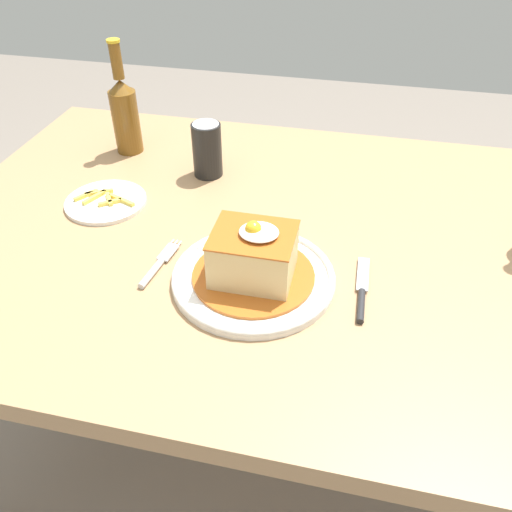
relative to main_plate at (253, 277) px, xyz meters
The scene contains 9 objects.
ground_plane 0.80m from the main_plate, 83.36° to the left, with size 6.00×6.00×0.00m, color slate.
dining_table 0.19m from the main_plate, 83.36° to the left, with size 1.41×0.96×0.77m.
main_plate is the anchor object (origin of this frame).
sandwich_meal 0.04m from the main_plate, ahead, with size 0.21×0.21×0.12m.
fork 0.18m from the main_plate, behind, with size 0.03×0.14×0.01m.
knife 0.19m from the main_plate, ahead, with size 0.02×0.17×0.01m.
soda_can 0.39m from the main_plate, 118.34° to the left, with size 0.07×0.07×0.12m.
beer_bottle_amber 0.59m from the main_plate, 134.60° to the left, with size 0.06×0.06×0.27m.
side_plate_fries 0.40m from the main_plate, 154.27° to the left, with size 0.17×0.17×0.02m.
Camera 1 is at (0.14, -0.83, 1.38)m, focal length 36.86 mm.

